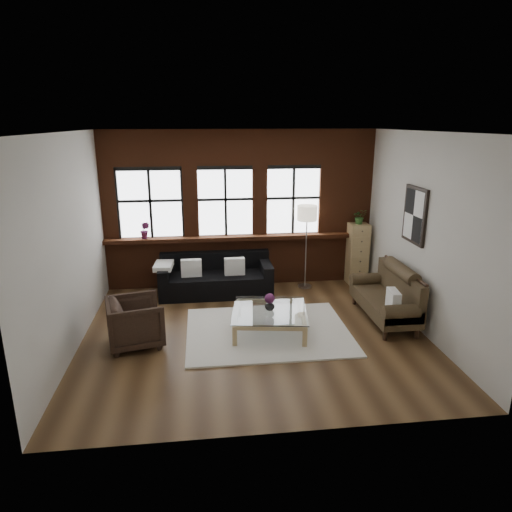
{
  "coord_description": "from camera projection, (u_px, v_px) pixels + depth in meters",
  "views": [
    {
      "loc": [
        -0.8,
        -6.76,
        3.35
      ],
      "look_at": [
        0.1,
        0.6,
        1.15
      ],
      "focal_mm": 32.0,
      "sensor_mm": 36.0,
      "label": 1
    }
  ],
  "objects": [
    {
      "name": "ceiling",
      "position": [
        254.0,
        132.0,
        6.57
      ],
      "size": [
        5.5,
        5.5,
        0.0
      ],
      "primitive_type": "plane",
      "rotation": [
        3.14,
        0.0,
        0.0
      ],
      "color": "white",
      "rests_on": "ground"
    },
    {
      "name": "window_mid",
      "position": [
        226.0,
        203.0,
        9.27
      ],
      "size": [
        1.38,
        0.1,
        1.5
      ],
      "primitive_type": null,
      "color": "black",
      "rests_on": "brick_backwall"
    },
    {
      "name": "potted_plant_top",
      "position": [
        360.0,
        217.0,
        9.44
      ],
      "size": [
        0.29,
        0.26,
        0.31
      ],
      "primitive_type": "imported",
      "rotation": [
        0.0,
        0.0,
        -0.05
      ],
      "color": "#2D5923",
      "rests_on": "drawer_chest"
    },
    {
      "name": "vintage_settee",
      "position": [
        384.0,
        295.0,
        7.87
      ],
      "size": [
        0.78,
        1.75,
        0.93
      ],
      "primitive_type": null,
      "color": "#3A2D1A",
      "rests_on": "floor"
    },
    {
      "name": "floor_lamp",
      "position": [
        306.0,
        244.0,
        9.33
      ],
      "size": [
        0.4,
        0.4,
        1.88
      ],
      "primitive_type": null,
      "color": "#A5A5A8",
      "rests_on": "floor"
    },
    {
      "name": "floor",
      "position": [
        254.0,
        334.0,
        7.48
      ],
      "size": [
        5.5,
        5.5,
        0.0
      ],
      "primitive_type": "plane",
      "color": "#472E1A",
      "rests_on": "ground"
    },
    {
      "name": "armchair",
      "position": [
        136.0,
        322.0,
        7.02
      ],
      "size": [
        0.99,
        0.97,
        0.75
      ],
      "primitive_type": "imported",
      "rotation": [
        0.0,
        0.0,
        1.8
      ],
      "color": "black",
      "rests_on": "floor"
    },
    {
      "name": "window_left",
      "position": [
        150.0,
        204.0,
        9.1
      ],
      "size": [
        1.38,
        0.1,
        1.5
      ],
      "primitive_type": null,
      "color": "black",
      "rests_on": "brick_backwall"
    },
    {
      "name": "vase",
      "position": [
        270.0,
        305.0,
        7.41
      ],
      "size": [
        0.2,
        0.2,
        0.17
      ],
      "primitive_type": "imported",
      "rotation": [
        0.0,
        0.0,
        -0.28
      ],
      "color": "#B2B2B2",
      "rests_on": "coffee_table"
    },
    {
      "name": "sill_ledge",
      "position": [
        241.0,
        237.0,
        9.42
      ],
      "size": [
        5.5,
        0.3,
        0.08
      ],
      "primitive_type": "cube",
      "color": "#552714",
      "rests_on": "brick_backwall"
    },
    {
      "name": "sill_plant",
      "position": [
        145.0,
        230.0,
        9.1
      ],
      "size": [
        0.23,
        0.21,
        0.35
      ],
      "primitive_type": "imported",
      "rotation": [
        0.0,
        0.0,
        -0.32
      ],
      "color": "#602150",
      "rests_on": "sill_ledge"
    },
    {
      "name": "drawer_chest",
      "position": [
        357.0,
        254.0,
        9.67
      ],
      "size": [
        0.4,
        0.4,
        1.29
      ],
      "primitive_type": "cube",
      "color": "tan",
      "rests_on": "floor"
    },
    {
      "name": "window_right",
      "position": [
        293.0,
        201.0,
        9.44
      ],
      "size": [
        1.38,
        0.1,
        1.5
      ],
      "primitive_type": null,
      "color": "black",
      "rests_on": "brick_backwall"
    },
    {
      "name": "wall_poster",
      "position": [
        415.0,
        215.0,
        7.55
      ],
      "size": [
        0.05,
        0.74,
        0.94
      ],
      "primitive_type": null,
      "color": "black",
      "rests_on": "wall_right"
    },
    {
      "name": "shag_rug",
      "position": [
        268.0,
        331.0,
        7.54
      ],
      "size": [
        2.66,
        2.09,
        0.03
      ],
      "primitive_type": "cube",
      "rotation": [
        0.0,
        0.0,
        -0.0
      ],
      "color": "silver",
      "rests_on": "floor"
    },
    {
      "name": "brick_backwall",
      "position": [
        240.0,
        210.0,
        9.34
      ],
      "size": [
        5.5,
        0.12,
        3.2
      ],
      "primitive_type": null,
      "color": "#552714",
      "rests_on": "floor"
    },
    {
      "name": "dark_sofa",
      "position": [
        216.0,
        275.0,
        9.11
      ],
      "size": [
        2.22,
        0.9,
        0.8
      ],
      "primitive_type": null,
      "color": "black",
      "rests_on": "floor"
    },
    {
      "name": "wall_right",
      "position": [
        424.0,
        234.0,
        7.34
      ],
      "size": [
        0.0,
        5.0,
        5.0
      ],
      "primitive_type": "plane",
      "rotation": [
        1.57,
        0.0,
        -1.57
      ],
      "color": "beige",
      "rests_on": "ground"
    },
    {
      "name": "wall_left",
      "position": [
        69.0,
        245.0,
        6.7
      ],
      "size": [
        0.0,
        5.0,
        5.0
      ],
      "primitive_type": "plane",
      "rotation": [
        1.57,
        0.0,
        1.57
      ],
      "color": "beige",
      "rests_on": "ground"
    },
    {
      "name": "coffee_table",
      "position": [
        270.0,
        321.0,
        7.49
      ],
      "size": [
        1.35,
        1.35,
        0.4
      ],
      "primitive_type": null,
      "rotation": [
        0.0,
        0.0,
        -0.15
      ],
      "color": "tan",
      "rests_on": "shag_rug"
    },
    {
      "name": "pillow_a",
      "position": [
        191.0,
        268.0,
        8.9
      ],
      "size": [
        0.4,
        0.15,
        0.34
      ],
      "primitive_type": "cube",
      "rotation": [
        0.0,
        0.0,
        0.03
      ],
      "color": "white",
      "rests_on": "dark_sofa"
    },
    {
      "name": "pillow_b",
      "position": [
        235.0,
        266.0,
        9.0
      ],
      "size": [
        0.4,
        0.15,
        0.34
      ],
      "primitive_type": "cube",
      "rotation": [
        0.0,
        0.0,
        0.02
      ],
      "color": "white",
      "rests_on": "dark_sofa"
    },
    {
      "name": "pillow_settee",
      "position": [
        393.0,
        301.0,
        7.32
      ],
      "size": [
        0.18,
        0.39,
        0.34
      ],
      "primitive_type": "cube",
      "rotation": [
        0.0,
        0.0,
        -0.12
      ],
      "color": "white",
      "rests_on": "vintage_settee"
    },
    {
      "name": "wall_front",
      "position": [
        283.0,
        300.0,
        4.64
      ],
      "size": [
        5.5,
        0.0,
        5.5
      ],
      "primitive_type": "plane",
      "rotation": [
        -1.57,
        0.0,
        0.0
      ],
      "color": "beige",
      "rests_on": "ground"
    },
    {
      "name": "wall_back",
      "position": [
        240.0,
        209.0,
        9.4
      ],
      "size": [
        5.5,
        0.0,
        5.5
      ],
      "primitive_type": "plane",
      "rotation": [
        1.57,
        0.0,
        0.0
      ],
      "color": "beige",
      "rests_on": "ground"
    },
    {
      "name": "flowers",
      "position": [
        270.0,
        298.0,
        7.38
      ],
      "size": [
        0.17,
        0.17,
        0.17
      ],
      "primitive_type": "sphere",
      "color": "#602150",
      "rests_on": "vase"
    }
  ]
}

